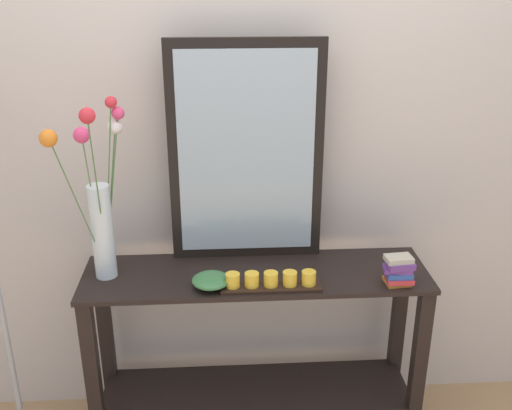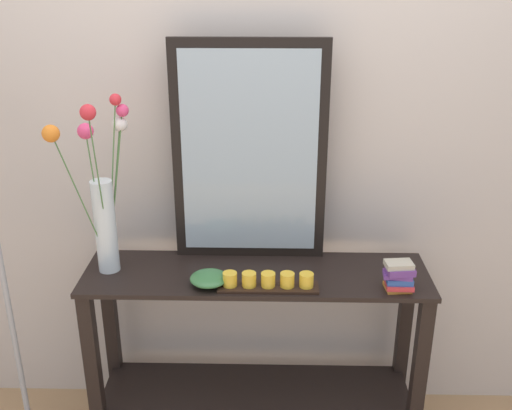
{
  "view_description": "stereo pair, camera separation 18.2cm",
  "coord_description": "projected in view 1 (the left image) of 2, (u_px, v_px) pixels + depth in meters",
  "views": [
    {
      "loc": [
        -0.13,
        -2.15,
        2.01
      ],
      "look_at": [
        0.0,
        0.0,
        1.13
      ],
      "focal_mm": 41.88,
      "sensor_mm": 36.0,
      "label": 1
    },
    {
      "loc": [
        0.05,
        -2.15,
        2.01
      ],
      "look_at": [
        0.0,
        0.0,
        1.13
      ],
      "focal_mm": 41.88,
      "sensor_mm": 36.0,
      "label": 2
    }
  ],
  "objects": [
    {
      "name": "decorative_bowl",
      "position": [
        211.0,
        280.0,
        2.32
      ],
      "size": [
        0.15,
        0.15,
        0.05
      ],
      "color": "#38703D",
      "rests_on": "console_table"
    },
    {
      "name": "tall_vase_left",
      "position": [
        99.0,
        204.0,
        2.29
      ],
      "size": [
        0.27,
        0.28,
        0.72
      ],
      "color": "silver",
      "rests_on": "console_table"
    },
    {
      "name": "wall_back",
      "position": [
        251.0,
        129.0,
        2.53
      ],
      "size": [
        6.4,
        0.08,
        2.7
      ],
      "primitive_type": "cube",
      "color": "beige",
      "rests_on": "ground"
    },
    {
      "name": "book_stack",
      "position": [
        399.0,
        271.0,
        2.33
      ],
      "size": [
        0.12,
        0.1,
        0.12
      ],
      "color": "orange",
      "rests_on": "console_table"
    },
    {
      "name": "console_table",
      "position": [
        256.0,
        338.0,
        2.56
      ],
      "size": [
        1.41,
        0.38,
        0.83
      ],
      "color": "black",
      "rests_on": "ground"
    },
    {
      "name": "mirror_leaning",
      "position": [
        246.0,
        154.0,
        2.41
      ],
      "size": [
        0.63,
        0.03,
        0.92
      ],
      "color": "black",
      "rests_on": "console_table"
    },
    {
      "name": "candle_tray",
      "position": [
        271.0,
        282.0,
        2.31
      ],
      "size": [
        0.39,
        0.09,
        0.07
      ],
      "color": "black",
      "rests_on": "console_table"
    }
  ]
}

